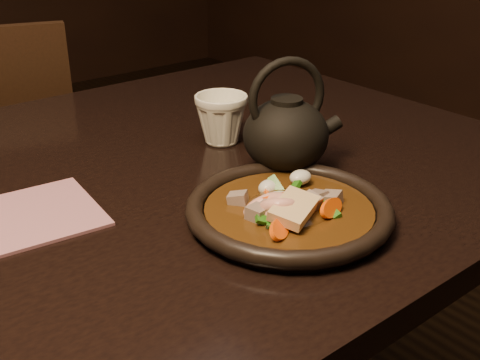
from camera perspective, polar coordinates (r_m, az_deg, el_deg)
table at (r=0.88m, az=-19.62°, el=-7.18°), size 1.60×0.90×0.75m
plate at (r=0.77m, az=4.65°, el=-2.91°), size 0.27×0.27×0.03m
stirfry at (r=0.77m, az=4.48°, el=-2.64°), size 0.16×0.14×0.05m
tea_cup at (r=1.00m, az=-1.77°, el=5.96°), size 0.11×0.11×0.09m
napkin at (r=0.83m, az=-19.01°, el=-3.16°), size 0.18×0.18×0.00m
teapot at (r=0.89m, az=4.41°, el=4.63°), size 0.15×0.13×0.17m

